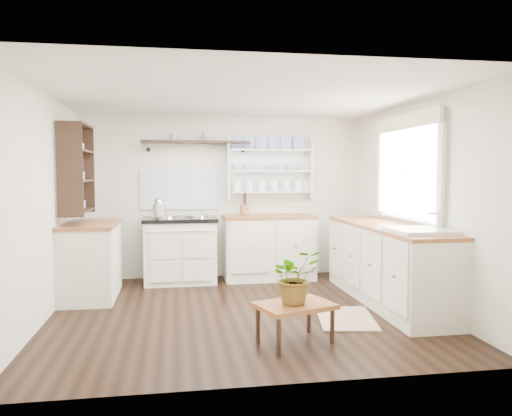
# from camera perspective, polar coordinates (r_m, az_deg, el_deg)

# --- Properties ---
(floor) EXTENTS (4.00, 3.80, 0.01)m
(floor) POSITION_cam_1_polar(r_m,az_deg,el_deg) (5.50, -1.64, -11.71)
(floor) COLOR black
(floor) RESTS_ON ground
(wall_back) EXTENTS (4.00, 0.02, 2.30)m
(wall_back) POSITION_cam_1_polar(r_m,az_deg,el_deg) (7.19, -3.68, 1.29)
(wall_back) COLOR silver
(wall_back) RESTS_ON ground
(wall_right) EXTENTS (0.02, 3.80, 2.30)m
(wall_right) POSITION_cam_1_polar(r_m,az_deg,el_deg) (5.91, 17.92, 0.51)
(wall_right) COLOR silver
(wall_right) RESTS_ON ground
(wall_left) EXTENTS (0.02, 3.80, 2.30)m
(wall_left) POSITION_cam_1_polar(r_m,az_deg,el_deg) (5.42, -23.12, 0.08)
(wall_left) COLOR silver
(wall_left) RESTS_ON ground
(ceiling) EXTENTS (4.00, 3.80, 0.01)m
(ceiling) POSITION_cam_1_polar(r_m,az_deg,el_deg) (5.36, -1.69, 12.70)
(ceiling) COLOR white
(ceiling) RESTS_ON wall_back
(window) EXTENTS (0.08, 1.55, 1.22)m
(window) POSITION_cam_1_polar(r_m,az_deg,el_deg) (6.02, 16.92, 4.54)
(window) COLOR white
(window) RESTS_ON wall_right
(aga_cooker) EXTENTS (0.99, 0.69, 0.92)m
(aga_cooker) POSITION_cam_1_polar(r_m,az_deg,el_deg) (6.90, -8.63, -4.69)
(aga_cooker) COLOR #EEE7CE
(aga_cooker) RESTS_ON floor
(back_cabinets) EXTENTS (1.27, 0.63, 0.90)m
(back_cabinets) POSITION_cam_1_polar(r_m,az_deg,el_deg) (7.05, 1.46, -4.39)
(back_cabinets) COLOR #EEE3CD
(back_cabinets) RESTS_ON floor
(right_cabinets) EXTENTS (0.62, 2.43, 0.90)m
(right_cabinets) POSITION_cam_1_polar(r_m,az_deg,el_deg) (5.96, 14.75, -6.09)
(right_cabinets) COLOR #EEE3CD
(right_cabinets) RESTS_ON floor
(belfast_sink) EXTENTS (0.55, 0.60, 0.45)m
(belfast_sink) POSITION_cam_1_polar(r_m,az_deg,el_deg) (5.24, 18.17, -3.77)
(belfast_sink) COLOR white
(belfast_sink) RESTS_ON right_cabinets
(left_cabinets) EXTENTS (0.62, 1.13, 0.90)m
(left_cabinets) POSITION_cam_1_polar(r_m,az_deg,el_deg) (6.31, -18.34, -5.59)
(left_cabinets) COLOR #EEE3CD
(left_cabinets) RESTS_ON floor
(plate_rack) EXTENTS (1.20, 0.22, 0.90)m
(plate_rack) POSITION_cam_1_polar(r_m,az_deg,el_deg) (7.24, 1.48, 4.53)
(plate_rack) COLOR white
(plate_rack) RESTS_ON wall_back
(high_shelf) EXTENTS (1.50, 0.29, 0.16)m
(high_shelf) POSITION_cam_1_polar(r_m,az_deg,el_deg) (7.04, -6.88, 7.39)
(high_shelf) COLOR black
(high_shelf) RESTS_ON wall_back
(left_shelving) EXTENTS (0.28, 0.80, 1.05)m
(left_shelving) POSITION_cam_1_polar(r_m,az_deg,el_deg) (6.25, -19.83, 4.32)
(left_shelving) COLOR black
(left_shelving) RESTS_ON wall_left
(kettle) EXTENTS (0.19, 0.19, 0.23)m
(kettle) POSITION_cam_1_polar(r_m,az_deg,el_deg) (6.72, -11.06, 0.12)
(kettle) COLOR silver
(kettle) RESTS_ON aga_cooker
(utensil_crock) EXTENTS (0.12, 0.12, 0.14)m
(utensil_crock) POSITION_cam_1_polar(r_m,az_deg,el_deg) (7.02, -1.35, -0.17)
(utensil_crock) COLOR #A4523C
(utensil_crock) RESTS_ON back_cabinets
(center_table) EXTENTS (0.76, 0.64, 0.35)m
(center_table) POSITION_cam_1_polar(r_m,az_deg,el_deg) (4.47, 4.47, -11.38)
(center_table) COLOR brown
(center_table) RESTS_ON floor
(potted_plant) EXTENTS (0.51, 0.47, 0.48)m
(potted_plant) POSITION_cam_1_polar(r_m,az_deg,el_deg) (4.41, 4.49, -7.81)
(potted_plant) COLOR #3F7233
(potted_plant) RESTS_ON center_table
(floor_rug) EXTENTS (0.70, 0.94, 0.02)m
(floor_rug) POSITION_cam_1_polar(r_m,az_deg,el_deg) (5.30, 10.23, -12.29)
(floor_rug) COLOR #998559
(floor_rug) RESTS_ON floor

